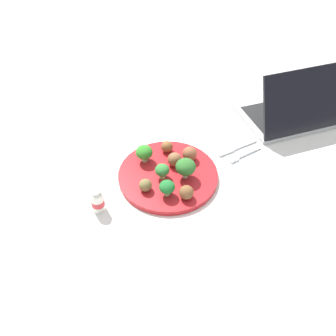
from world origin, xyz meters
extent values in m
plane|color=silver|center=(0.00, 0.00, 0.00)|extent=(4.00, 4.00, 0.00)
cylinder|color=red|center=(0.00, 0.00, 0.01)|extent=(0.28, 0.28, 0.02)
cylinder|color=#9FC26C|center=(0.02, 0.01, 0.02)|extent=(0.02, 0.02, 0.01)
ellipsoid|color=#317232|center=(0.02, 0.01, 0.04)|extent=(0.04, 0.04, 0.03)
cylinder|color=#A0BE81|center=(0.04, -0.07, 0.02)|extent=(0.02, 0.02, 0.01)
ellipsoid|color=#307B25|center=(0.04, -0.07, 0.05)|extent=(0.05, 0.05, 0.04)
cylinder|color=#8FC07F|center=(-0.04, 0.03, 0.03)|extent=(0.01, 0.01, 0.02)
ellipsoid|color=#2C6327|center=(-0.04, 0.03, 0.05)|extent=(0.06, 0.06, 0.04)
cylinder|color=#95C471|center=(0.03, 0.07, 0.02)|extent=(0.01, 0.01, 0.01)
ellipsoid|color=#1F672B|center=(0.03, 0.07, 0.05)|extent=(0.04, 0.04, 0.03)
sphere|color=brown|center=(-0.01, 0.10, 0.04)|extent=(0.04, 0.04, 0.04)
sphere|color=brown|center=(-0.08, -0.03, 0.04)|extent=(0.04, 0.04, 0.04)
sphere|color=brown|center=(-0.03, -0.09, 0.03)|extent=(0.03, 0.03, 0.03)
sphere|color=brown|center=(0.08, 0.04, 0.03)|extent=(0.03, 0.03, 0.03)
sphere|color=brown|center=(-0.03, -0.03, 0.04)|extent=(0.04, 0.04, 0.04)
cube|color=white|center=(-0.25, -0.01, 0.00)|extent=(0.18, 0.14, 0.01)
cube|color=silver|center=(-0.26, 0.00, 0.01)|extent=(0.09, 0.03, 0.01)
cube|color=silver|center=(-0.20, 0.01, 0.01)|extent=(0.03, 0.03, 0.01)
cube|color=silver|center=(-0.27, -0.04, 0.01)|extent=(0.09, 0.02, 0.01)
cube|color=silver|center=(-0.20, -0.03, 0.01)|extent=(0.06, 0.02, 0.01)
cylinder|color=white|center=(0.21, 0.04, 0.03)|extent=(0.03, 0.03, 0.06)
cylinder|color=red|center=(0.21, 0.04, 0.03)|extent=(0.03, 0.03, 0.02)
cylinder|color=silver|center=(0.21, 0.04, 0.06)|extent=(0.02, 0.02, 0.01)
cube|color=#B5B5B5|center=(-0.49, -0.12, 0.01)|extent=(0.33, 0.24, 0.02)
cube|color=black|center=(-0.49, -0.12, 0.02)|extent=(0.29, 0.17, 0.00)
cube|color=black|center=(-0.49, -0.04, 0.11)|extent=(0.32, 0.10, 0.19)
camera|label=1|loc=(0.27, 0.66, 0.72)|focal=38.13mm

